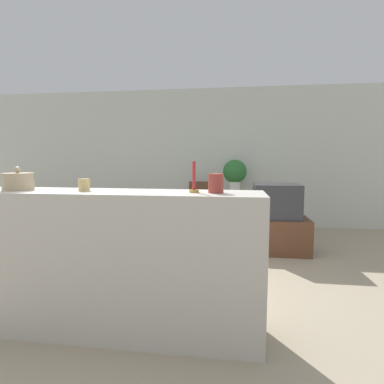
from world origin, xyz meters
TOP-DOWN VIEW (x-y plane):
  - ground_plane at (0.00, 0.00)m, footprint 14.00×14.00m
  - wall_back at (0.00, 3.43)m, footprint 9.00×0.06m
  - couch at (-0.83, 1.28)m, footprint 0.87×1.68m
  - tv_stand at (1.62, 1.73)m, footprint 0.90×0.55m
  - television at (1.61, 1.73)m, footprint 0.65×0.47m
  - wooden_chair at (0.38, 2.87)m, footprint 0.44×0.44m
  - plant_stand at (1.03, 3.06)m, footprint 0.13×0.13m
  - potted_plant at (1.03, 3.06)m, footprint 0.44×0.44m
  - foreground_counter at (0.00, -0.49)m, footprint 2.44×0.44m
  - decorative_bowl at (-0.64, -0.49)m, footprint 0.22×0.22m
  - candle_jar at (-0.10, -0.49)m, footprint 0.08×0.08m
  - candlestick at (0.72, -0.49)m, footprint 0.07×0.07m
  - coffee_tin at (0.88, -0.49)m, footprint 0.11×0.11m

SIDE VIEW (x-z plane):
  - ground_plane at x=0.00m, z-range 0.00..0.00m
  - tv_stand at x=1.62m, z-range 0.00..0.49m
  - couch at x=-0.83m, z-range -0.10..0.68m
  - plant_stand at x=1.03m, z-range 0.00..0.75m
  - wooden_chair at x=0.38m, z-range 0.05..0.96m
  - foreground_counter at x=0.00m, z-range 0.00..1.09m
  - television at x=1.61m, z-range 0.49..0.98m
  - potted_plant at x=1.03m, z-range 0.79..1.36m
  - candle_jar at x=-0.10m, z-range 1.09..1.18m
  - decorative_bowl at x=-0.64m, z-range 1.07..1.24m
  - coffee_tin at x=0.88m, z-range 1.09..1.22m
  - candlestick at x=0.72m, z-range 1.05..1.27m
  - wall_back at x=0.00m, z-range 0.00..2.70m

